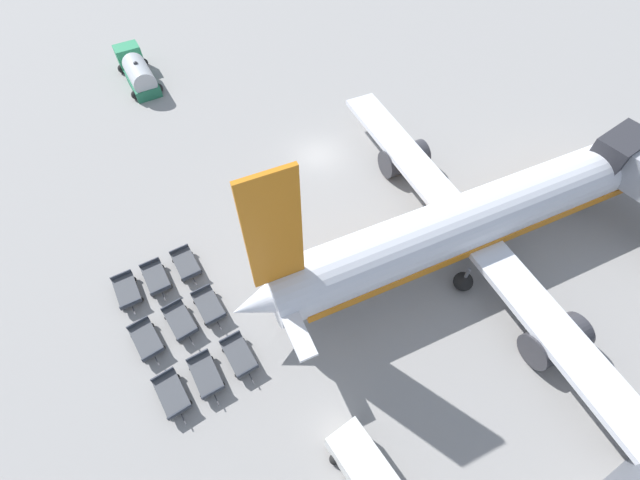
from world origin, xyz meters
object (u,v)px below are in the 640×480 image
at_px(baggage_dolly_row_near_col_c, 172,394).
at_px(baggage_dolly_row_mid_a_col_a, 156,278).
at_px(baggage_dolly_row_near_col_b, 147,340).
at_px(fuel_tanker_primary, 138,73).
at_px(baggage_dolly_row_near_col_a, 127,291).
at_px(baggage_dolly_row_mid_a_col_c, 206,375).
at_px(baggage_dolly_row_mid_a_col_b, 180,321).
at_px(baggage_dolly_row_mid_b_col_b, 209,306).
at_px(baggage_dolly_row_mid_b_col_c, 239,355).
at_px(baggage_dolly_row_mid_b_col_a, 186,264).
at_px(airplane, 479,218).
at_px(service_van, 368,473).

bearing_deg(baggage_dolly_row_near_col_c, baggage_dolly_row_mid_a_col_a, 168.54).
relative_size(baggage_dolly_row_near_col_b, baggage_dolly_row_mid_a_col_a, 1.01).
bearing_deg(baggage_dolly_row_mid_a_col_a, fuel_tanker_primary, 165.84).
bearing_deg(baggage_dolly_row_near_col_b, baggage_dolly_row_near_col_a, -178.88).
relative_size(fuel_tanker_primary, baggage_dolly_row_near_col_b, 2.20).
xyz_separation_m(fuel_tanker_primary, baggage_dolly_row_mid_a_col_c, (32.74, -5.70, -0.78)).
bearing_deg(baggage_dolly_row_mid_a_col_a, baggage_dolly_row_mid_a_col_c, 3.22).
distance_m(baggage_dolly_row_mid_a_col_b, baggage_dolly_row_mid_b_col_b, 2.04).
bearing_deg(baggage_dolly_row_near_col_a, baggage_dolly_row_mid_b_col_c, 30.30).
relative_size(baggage_dolly_row_near_col_a, baggage_dolly_row_near_col_c, 0.99).
height_order(baggage_dolly_row_mid_b_col_a, baggage_dolly_row_mid_b_col_c, same).
xyz_separation_m(baggage_dolly_row_mid_a_col_c, baggage_dolly_row_mid_b_col_c, (-0.10, 2.26, 0.00)).
bearing_deg(airplane, baggage_dolly_row_mid_b_col_a, -114.63).
distance_m(fuel_tanker_primary, baggage_dolly_row_mid_b_col_a, 24.74).
xyz_separation_m(baggage_dolly_row_mid_a_col_a, baggage_dolly_row_mid_b_col_a, (-0.04, 2.24, 0.00)).
bearing_deg(baggage_dolly_row_near_col_b, service_van, 30.19).
relative_size(airplane, baggage_dolly_row_near_col_a, 10.74).
bearing_deg(baggage_dolly_row_mid_a_col_b, baggage_dolly_row_mid_b_col_b, 92.48).
height_order(baggage_dolly_row_mid_b_col_b, baggage_dolly_row_mid_b_col_c, same).
bearing_deg(baggage_dolly_row_mid_a_col_b, baggage_dolly_row_near_col_b, -86.05).
bearing_deg(baggage_dolly_row_mid_a_col_a, baggage_dolly_row_near_col_b, -25.03).
relative_size(baggage_dolly_row_near_col_a, baggage_dolly_row_mid_b_col_a, 1.00).
distance_m(service_van, baggage_dolly_row_mid_b_col_a, 18.16).
bearing_deg(baggage_dolly_row_mid_a_col_c, baggage_dolly_row_mid_b_col_a, 167.98).
xyz_separation_m(fuel_tanker_primary, baggage_dolly_row_near_col_c, (32.81, -7.86, -0.78)).
xyz_separation_m(fuel_tanker_primary, baggage_dolly_row_mid_a_col_b, (28.51, -5.82, -0.78)).
bearing_deg(baggage_dolly_row_near_col_c, baggage_dolly_row_mid_a_col_c, 91.67).
distance_m(fuel_tanker_primary, baggage_dolly_row_mid_a_col_a, 25.23).
relative_size(baggage_dolly_row_mid_a_col_a, baggage_dolly_row_mid_b_col_a, 1.00).
distance_m(baggage_dolly_row_near_col_b, baggage_dolly_row_mid_a_col_b, 2.33).
bearing_deg(baggage_dolly_row_mid_b_col_a, baggage_dolly_row_near_col_a, -89.32).
xyz_separation_m(baggage_dolly_row_near_col_c, baggage_dolly_row_mid_a_col_c, (-0.06, 2.16, 0.00)).
xyz_separation_m(baggage_dolly_row_near_col_b, baggage_dolly_row_mid_b_col_b, (-0.25, 4.36, 0.00)).
relative_size(airplane, baggage_dolly_row_mid_b_col_b, 10.72).
relative_size(baggage_dolly_row_near_col_a, baggage_dolly_row_mid_b_col_c, 1.00).
relative_size(baggage_dolly_row_near_col_c, baggage_dolly_row_mid_a_col_b, 1.00).
bearing_deg(baggage_dolly_row_near_col_a, baggage_dolly_row_mid_a_col_b, 30.65).
bearing_deg(baggage_dolly_row_mid_b_col_c, airplane, 88.41).
xyz_separation_m(service_van, baggage_dolly_row_mid_b_col_a, (-17.78, -3.65, -0.62)).
height_order(fuel_tanker_primary, baggage_dolly_row_mid_b_col_b, fuel_tanker_primary).
xyz_separation_m(baggage_dolly_row_mid_a_col_a, baggage_dolly_row_mid_b_col_b, (3.97, 2.39, 0.00)).
bearing_deg(baggage_dolly_row_mid_a_col_b, service_van, 22.06).
distance_m(baggage_dolly_row_near_col_c, baggage_dolly_row_mid_b_col_a, 9.27).
relative_size(fuel_tanker_primary, baggage_dolly_row_mid_b_col_b, 2.22).
bearing_deg(baggage_dolly_row_mid_b_col_b, fuel_tanker_primary, 172.42).
distance_m(baggage_dolly_row_mid_a_col_a, baggage_dolly_row_mid_a_col_c, 8.30).
xyz_separation_m(baggage_dolly_row_mid_a_col_a, baggage_dolly_row_mid_b_col_c, (8.19, 2.73, 0.00)).
height_order(service_van, baggage_dolly_row_mid_b_col_a, service_van).
bearing_deg(baggage_dolly_row_near_col_a, baggage_dolly_row_mid_b_col_b, 48.24).
xyz_separation_m(baggage_dolly_row_near_col_b, baggage_dolly_row_mid_b_col_a, (-4.27, 4.21, 0.00)).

